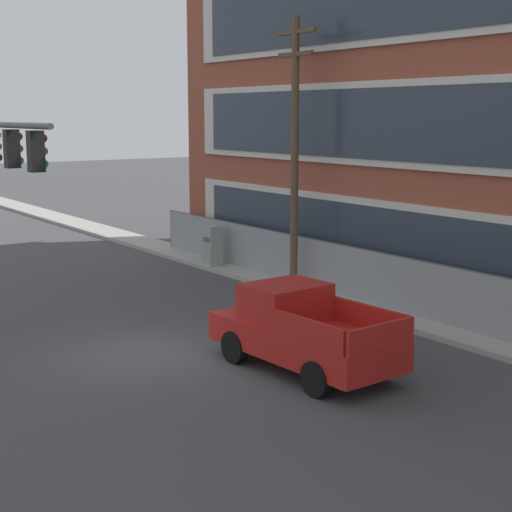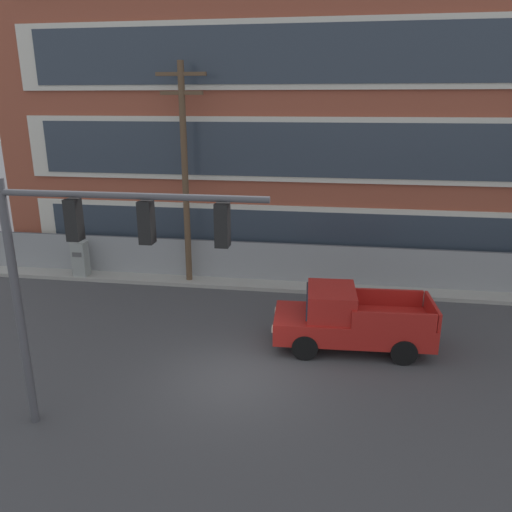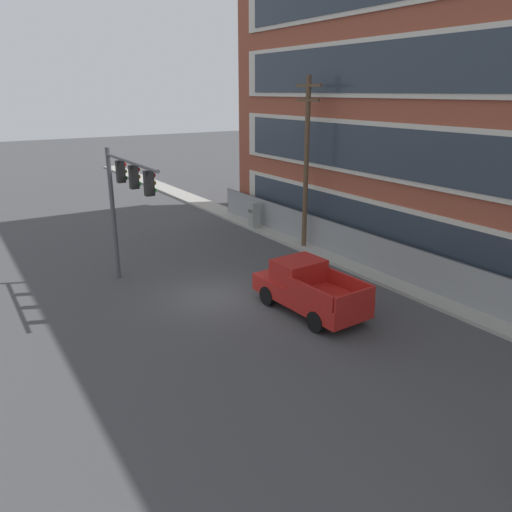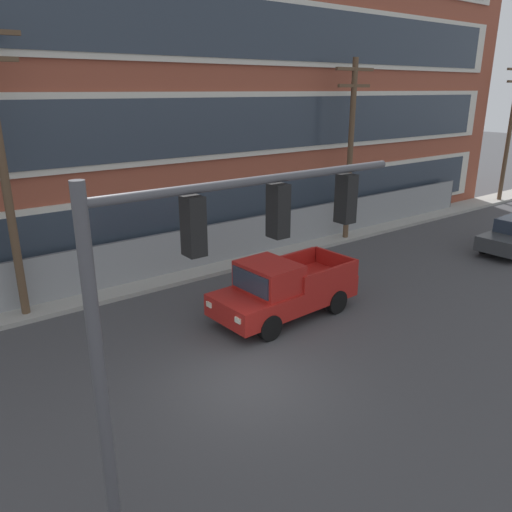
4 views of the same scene
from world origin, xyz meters
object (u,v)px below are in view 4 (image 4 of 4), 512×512
traffic_signal_mast (211,270)px  utility_pole_near_corner (3,165)px  utility_pole_midblock (351,144)px  utility_pole_far_east (510,126)px  pickup_truck_red (282,290)px

traffic_signal_mast → utility_pole_near_corner: bearing=94.9°
utility_pole_midblock → utility_pole_far_east: size_ratio=0.97×
utility_pole_near_corner → utility_pole_far_east: utility_pole_near_corner is taller
pickup_truck_red → utility_pole_midblock: 10.12m
pickup_truck_red → utility_pole_near_corner: (-6.70, 4.98, 4.00)m
utility_pole_midblock → utility_pole_far_east: utility_pole_far_east is taller
traffic_signal_mast → utility_pole_near_corner: size_ratio=0.66×
pickup_truck_red → utility_pole_far_east: size_ratio=0.58×
traffic_signal_mast → utility_pole_midblock: (13.92, 9.96, 0.23)m
pickup_truck_red → utility_pole_far_east: (22.72, 4.82, 3.93)m
traffic_signal_mast → pickup_truck_red: bearing=41.5°
utility_pole_near_corner → utility_pole_midblock: 14.79m
pickup_truck_red → utility_pole_near_corner: 9.26m
traffic_signal_mast → pickup_truck_red: traffic_signal_mast is taller
utility_pole_near_corner → pickup_truck_red: bearing=-36.6°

